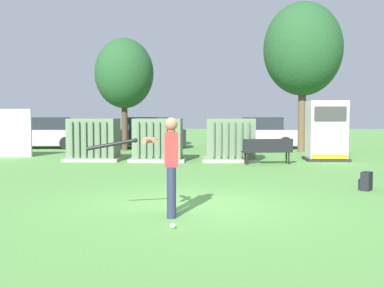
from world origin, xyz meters
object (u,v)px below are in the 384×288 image
at_px(generator_enclosure, 326,131).
at_px(sports_ball, 173,226).
at_px(batter, 168,161).
at_px(parked_car_leftmost, 45,134).
at_px(park_bench, 268,149).
at_px(backpack, 366,181).
at_px(parked_car_left_of_center, 146,134).
at_px(transformer_mid_west, 158,140).
at_px(transformer_mid_east, 230,140).
at_px(transformer_west, 94,140).
at_px(parked_car_right_of_center, 260,134).

xyz_separation_m(generator_enclosure, sports_ball, (-5.01, -11.33, -1.09)).
distance_m(batter, sports_ball, 1.37).
bearing_deg(batter, parked_car_leftmost, 115.99).
distance_m(park_bench, backpack, 6.03).
relative_size(park_bench, parked_car_left_of_center, 0.42).
bearing_deg(generator_enclosure, transformer_mid_west, -175.79).
bearing_deg(generator_enclosure, transformer_mid_east, -174.13).
height_order(transformer_mid_east, batter, batter).
bearing_deg(batter, park_bench, 72.59).
bearing_deg(parked_car_leftmost, batter, -64.01).
bearing_deg(transformer_west, sports_ball, -70.16).
xyz_separation_m(sports_ball, parked_car_leftmost, (-8.14, 17.36, 0.71)).
relative_size(transformer_mid_east, batter, 1.21).
height_order(transformer_mid_west, parked_car_left_of_center, same).
relative_size(generator_enclosure, backpack, 5.23).
xyz_separation_m(park_bench, sports_ball, (-2.58, -9.76, -0.49)).
xyz_separation_m(transformer_west, parked_car_left_of_center, (1.08, 6.80, -0.04)).
distance_m(sports_ball, parked_car_leftmost, 19.19).
xyz_separation_m(backpack, parked_car_leftmost, (-12.38, 13.39, 0.54)).
height_order(transformer_mid_east, parked_car_leftmost, same).
height_order(park_bench, batter, batter).
bearing_deg(parked_car_leftmost, transformer_west, -56.75).
height_order(generator_enclosure, sports_ball, generator_enclosure).
distance_m(generator_enclosure, backpack, 7.46).
height_order(parked_car_leftmost, parked_car_left_of_center, same).
distance_m(transformer_mid_west, backpack, 8.96).
relative_size(parked_car_leftmost, parked_car_right_of_center, 1.01).
relative_size(park_bench, batter, 1.06).
bearing_deg(parked_car_left_of_center, transformer_mid_east, -58.50).
bearing_deg(park_bench, sports_ball, -104.83).
bearing_deg(backpack, batter, -145.97).
relative_size(sports_ball, parked_car_leftmost, 0.02).
height_order(backpack, parked_car_right_of_center, parked_car_right_of_center).
height_order(batter, sports_ball, batter).
bearing_deg(parked_car_right_of_center, transformer_mid_west, -122.85).
xyz_separation_m(transformer_mid_east, parked_car_right_of_center, (1.79, 6.97, -0.04)).
relative_size(batter, parked_car_right_of_center, 0.40).
bearing_deg(parked_car_leftmost, parked_car_left_of_center, 4.77).
height_order(batter, backpack, batter).
xyz_separation_m(park_bench, parked_car_left_of_center, (-5.48, 8.04, 0.22)).
xyz_separation_m(transformer_mid_east, batter, (-1.47, -9.96, 0.19)).
bearing_deg(generator_enclosure, parked_car_right_of_center, 106.18).
bearing_deg(park_bench, parked_car_leftmost, 144.68).
distance_m(transformer_mid_east, generator_enclosure, 3.74).
bearing_deg(transformer_mid_east, sports_ball, -96.80).
relative_size(transformer_mid_west, transformer_mid_east, 1.00).
distance_m(generator_enclosure, park_bench, 2.95).
xyz_separation_m(transformer_west, parked_car_right_of_center, (7.07, 6.92, -0.04)).
xyz_separation_m(sports_ball, backpack, (4.24, 3.97, 0.17)).
bearing_deg(parked_car_right_of_center, park_bench, -93.63).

